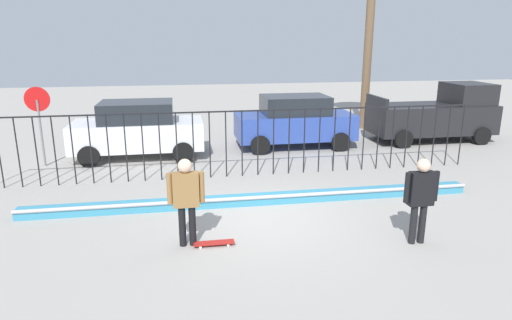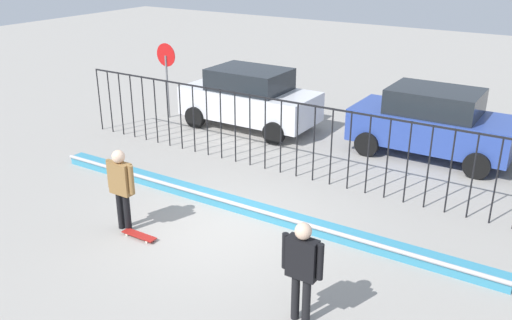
{
  "view_description": "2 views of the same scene",
  "coord_description": "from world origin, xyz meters",
  "px_view_note": "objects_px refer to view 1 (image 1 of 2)",
  "views": [
    {
      "loc": [
        -1.74,
        -9.13,
        3.95
      ],
      "look_at": [
        0.08,
        1.41,
        1.0
      ],
      "focal_mm": 31.27,
      "sensor_mm": 36.0,
      "label": 1
    },
    {
      "loc": [
        6.03,
        -8.09,
        5.61
      ],
      "look_at": [
        0.09,
        1.28,
        1.16
      ],
      "focal_mm": 38.62,
      "sensor_mm": 36.0,
      "label": 2
    }
  ],
  "objects_px": {
    "skateboard": "(214,243)",
    "pickup_truck": "(437,115)",
    "stop_sign": "(39,116)",
    "camera_operator": "(421,193)",
    "parked_car_white": "(138,129)",
    "skateboarder": "(186,195)",
    "parked_car_blue": "(295,121)"
  },
  "relations": [
    {
      "from": "stop_sign",
      "to": "skateboard",
      "type": "bearing_deg",
      "value": -53.58
    },
    {
      "from": "skateboard",
      "to": "pickup_truck",
      "type": "height_order",
      "value": "pickup_truck"
    },
    {
      "from": "parked_car_blue",
      "to": "skateboarder",
      "type": "bearing_deg",
      "value": -120.63
    },
    {
      "from": "stop_sign",
      "to": "pickup_truck",
      "type": "bearing_deg",
      "value": 4.9
    },
    {
      "from": "parked_car_blue",
      "to": "pickup_truck",
      "type": "distance_m",
      "value": 5.74
    },
    {
      "from": "skateboarder",
      "to": "pickup_truck",
      "type": "bearing_deg",
      "value": 6.32
    },
    {
      "from": "stop_sign",
      "to": "parked_car_blue",
      "type": "bearing_deg",
      "value": 7.85
    },
    {
      "from": "skateboard",
      "to": "parked_car_white",
      "type": "bearing_deg",
      "value": 105.03
    },
    {
      "from": "parked_car_blue",
      "to": "parked_car_white",
      "type": "bearing_deg",
      "value": -176.2
    },
    {
      "from": "skateboard",
      "to": "parked_car_white",
      "type": "relative_size",
      "value": 0.19
    },
    {
      "from": "skateboarder",
      "to": "camera_operator",
      "type": "xyz_separation_m",
      "value": [
        4.48,
        -0.66,
        -0.01
      ]
    },
    {
      "from": "skateboard",
      "to": "parked_car_white",
      "type": "distance_m",
      "value": 7.46
    },
    {
      "from": "pickup_truck",
      "to": "stop_sign",
      "type": "bearing_deg",
      "value": -174.9
    },
    {
      "from": "skateboarder",
      "to": "parked_car_white",
      "type": "distance_m",
      "value": 7.18
    },
    {
      "from": "skateboard",
      "to": "stop_sign",
      "type": "distance_m",
      "value": 8.31
    },
    {
      "from": "camera_operator",
      "to": "parked_car_blue",
      "type": "height_order",
      "value": "parked_car_blue"
    },
    {
      "from": "camera_operator",
      "to": "pickup_truck",
      "type": "relative_size",
      "value": 0.37
    },
    {
      "from": "skateboard",
      "to": "pickup_truck",
      "type": "relative_size",
      "value": 0.17
    },
    {
      "from": "skateboarder",
      "to": "skateboard",
      "type": "bearing_deg",
      "value": -44.7
    },
    {
      "from": "pickup_truck",
      "to": "stop_sign",
      "type": "xyz_separation_m",
      "value": [
        -14.2,
        -1.22,
        0.58
      ]
    },
    {
      "from": "camera_operator",
      "to": "parked_car_white",
      "type": "xyz_separation_m",
      "value": [
        -5.94,
        7.69,
        -0.07
      ]
    },
    {
      "from": "skateboard",
      "to": "parked_car_blue",
      "type": "relative_size",
      "value": 0.19
    },
    {
      "from": "pickup_truck",
      "to": "parked_car_blue",
      "type": "bearing_deg",
      "value": -179.29
    },
    {
      "from": "pickup_truck",
      "to": "stop_sign",
      "type": "height_order",
      "value": "stop_sign"
    },
    {
      "from": "camera_operator",
      "to": "parked_car_blue",
      "type": "distance_m",
      "value": 8.29
    },
    {
      "from": "skateboarder",
      "to": "parked_car_blue",
      "type": "height_order",
      "value": "parked_car_blue"
    },
    {
      "from": "skateboard",
      "to": "stop_sign",
      "type": "xyz_separation_m",
      "value": [
        -4.85,
        6.57,
        1.56
      ]
    },
    {
      "from": "skateboard",
      "to": "stop_sign",
      "type": "relative_size",
      "value": 0.32
    },
    {
      "from": "parked_car_white",
      "to": "pickup_truck",
      "type": "xyz_separation_m",
      "value": [
        11.31,
        0.64,
        0.06
      ]
    },
    {
      "from": "pickup_truck",
      "to": "parked_car_white",
      "type": "bearing_deg",
      "value": -176.55
    },
    {
      "from": "skateboarder",
      "to": "pickup_truck",
      "type": "relative_size",
      "value": 0.37
    },
    {
      "from": "camera_operator",
      "to": "parked_car_blue",
      "type": "bearing_deg",
      "value": -55.25
    }
  ]
}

